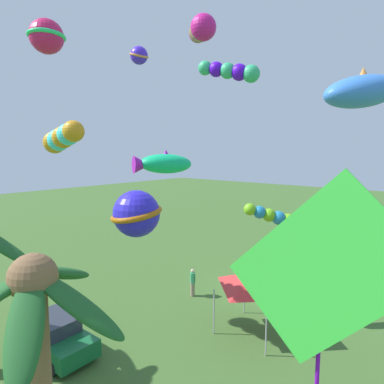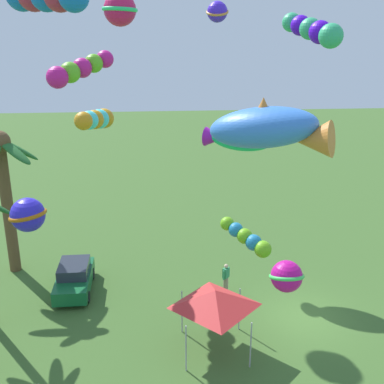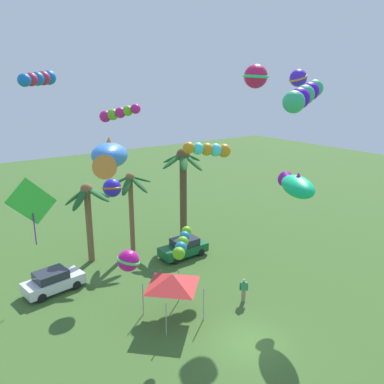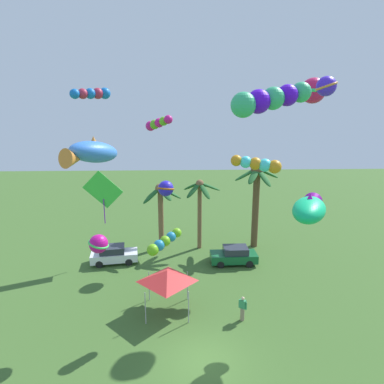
{
  "view_description": "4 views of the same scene",
  "coord_description": "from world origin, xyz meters",
  "px_view_note": "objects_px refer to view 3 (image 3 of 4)",
  "views": [
    {
      "loc": [
        -9.29,
        17.59,
        8.24
      ],
      "look_at": [
        0.29,
        6.15,
        6.43
      ],
      "focal_mm": 31.96,
      "sensor_mm": 36.0,
      "label": 1
    },
    {
      "loc": [
        -19.23,
        6.86,
        13.12
      ],
      "look_at": [
        -1.14,
        5.37,
        6.87
      ],
      "focal_mm": 44.96,
      "sensor_mm": 36.0,
      "label": 2
    },
    {
      "loc": [
        -13.42,
        -13.21,
        13.76
      ],
      "look_at": [
        0.06,
        5.38,
        7.27
      ],
      "focal_mm": 37.35,
      "sensor_mm": 36.0,
      "label": 3
    },
    {
      "loc": [
        -1.19,
        -14.31,
        12.35
      ],
      "look_at": [
        -0.39,
        5.37,
        7.69
      ],
      "focal_mm": 30.43,
      "sensor_mm": 36.0,
      "label": 4
    }
  ],
  "objects_px": {
    "kite_tube_0": "(118,113)",
    "kite_fish_4": "(109,156)",
    "kite_tube_6": "(182,243)",
    "kite_tube_5": "(303,96)",
    "parked_car_0": "(53,281)",
    "kite_tube_8": "(209,149)",
    "spectator_0": "(244,290)",
    "kite_ball_1": "(128,261)",
    "palm_tree_2": "(131,193)",
    "kite_ball_9": "(298,78)",
    "kite_tube_10": "(39,79)",
    "kite_fish_2": "(296,185)",
    "palm_tree_1": "(183,174)",
    "kite_ball_11": "(112,188)",
    "kite_diamond_7": "(32,202)",
    "palm_tree_0": "(88,205)",
    "parked_car_1": "(184,248)",
    "festival_tent": "(173,280)",
    "kite_ball_3": "(256,76)"
  },
  "relations": [
    {
      "from": "kite_tube_0",
      "to": "kite_tube_6",
      "type": "bearing_deg",
      "value": -84.94
    },
    {
      "from": "spectator_0",
      "to": "kite_fish_2",
      "type": "bearing_deg",
      "value": -16.34
    },
    {
      "from": "kite_tube_10",
      "to": "kite_ball_11",
      "type": "height_order",
      "value": "kite_tube_10"
    },
    {
      "from": "kite_fish_2",
      "to": "kite_tube_8",
      "type": "relative_size",
      "value": 1.07
    },
    {
      "from": "parked_car_0",
      "to": "kite_tube_8",
      "type": "distance_m",
      "value": 14.22
    },
    {
      "from": "spectator_0",
      "to": "kite_fish_4",
      "type": "xyz_separation_m",
      "value": [
        -8.56,
        0.25,
        9.56
      ]
    },
    {
      "from": "kite_fish_4",
      "to": "kite_fish_2",
      "type": "bearing_deg",
      "value": -5.8
    },
    {
      "from": "palm_tree_1",
      "to": "palm_tree_2",
      "type": "xyz_separation_m",
      "value": [
        -5.26,
        -0.22,
        -0.82
      ]
    },
    {
      "from": "kite_fish_2",
      "to": "kite_ball_9",
      "type": "bearing_deg",
      "value": 53.88
    },
    {
      "from": "festival_tent",
      "to": "kite_tube_10",
      "type": "bearing_deg",
      "value": 136.87
    },
    {
      "from": "palm_tree_1",
      "to": "kite_fish_2",
      "type": "xyz_separation_m",
      "value": [
        -0.13,
        -12.55,
        1.64
      ]
    },
    {
      "from": "spectator_0",
      "to": "kite_diamond_7",
      "type": "xyz_separation_m",
      "value": [
        -10.14,
        8.91,
        5.46
      ]
    },
    {
      "from": "palm_tree_0",
      "to": "parked_car_0",
      "type": "bearing_deg",
      "value": -142.93
    },
    {
      "from": "kite_fish_4",
      "to": "kite_tube_0",
      "type": "bearing_deg",
      "value": 60.0
    },
    {
      "from": "kite_tube_8",
      "to": "kite_ball_11",
      "type": "height_order",
      "value": "kite_tube_8"
    },
    {
      "from": "festival_tent",
      "to": "parked_car_0",
      "type": "bearing_deg",
      "value": 123.62
    },
    {
      "from": "kite_fish_4",
      "to": "kite_ball_11",
      "type": "distance_m",
      "value": 9.61
    },
    {
      "from": "festival_tent",
      "to": "kite_tube_8",
      "type": "height_order",
      "value": "kite_tube_8"
    },
    {
      "from": "parked_car_1",
      "to": "kite_fish_4",
      "type": "bearing_deg",
      "value": -140.87
    },
    {
      "from": "kite_fish_2",
      "to": "kite_ball_11",
      "type": "xyz_separation_m",
      "value": [
        -8.14,
        9.21,
        -0.89
      ]
    },
    {
      "from": "kite_tube_6",
      "to": "kite_ball_9",
      "type": "distance_m",
      "value": 12.3
    },
    {
      "from": "kite_tube_0",
      "to": "kite_tube_10",
      "type": "xyz_separation_m",
      "value": [
        -4.48,
        0.05,
        2.01
      ]
    },
    {
      "from": "palm_tree_1",
      "to": "kite_ball_9",
      "type": "relative_size",
      "value": 5.96
    },
    {
      "from": "kite_ball_1",
      "to": "parked_car_1",
      "type": "bearing_deg",
      "value": 43.12
    },
    {
      "from": "kite_tube_10",
      "to": "kite_ball_11",
      "type": "bearing_deg",
      "value": 25.08
    },
    {
      "from": "kite_tube_6",
      "to": "kite_tube_5",
      "type": "bearing_deg",
      "value": -36.89
    },
    {
      "from": "kite_diamond_7",
      "to": "spectator_0",
      "type": "bearing_deg",
      "value": -41.31
    },
    {
      "from": "kite_tube_5",
      "to": "kite_tube_10",
      "type": "relative_size",
      "value": 1.53
    },
    {
      "from": "kite_ball_9",
      "to": "palm_tree_1",
      "type": "bearing_deg",
      "value": 93.32
    },
    {
      "from": "palm_tree_2",
      "to": "kite_ball_1",
      "type": "xyz_separation_m",
      "value": [
        -6.4,
        -12.03,
        0.48
      ]
    },
    {
      "from": "parked_car_0",
      "to": "spectator_0",
      "type": "xyz_separation_m",
      "value": [
        9.46,
        -8.46,
        0.06
      ]
    },
    {
      "from": "spectator_0",
      "to": "kite_fish_2",
      "type": "xyz_separation_m",
      "value": [
        3.24,
        -0.95,
        6.62
      ]
    },
    {
      "from": "kite_fish_4",
      "to": "kite_ball_9",
      "type": "relative_size",
      "value": 2.88
    },
    {
      "from": "kite_diamond_7",
      "to": "kite_fish_4",
      "type": "bearing_deg",
      "value": -79.71
    },
    {
      "from": "kite_ball_9",
      "to": "kite_ball_1",
      "type": "bearing_deg",
      "value": -176.36
    },
    {
      "from": "kite_tube_5",
      "to": "kite_diamond_7",
      "type": "relative_size",
      "value": 0.8
    },
    {
      "from": "parked_car_1",
      "to": "kite_fish_4",
      "type": "distance_m",
      "value": 15.43
    },
    {
      "from": "kite_ball_11",
      "to": "kite_tube_10",
      "type": "bearing_deg",
      "value": -154.92
    },
    {
      "from": "festival_tent",
      "to": "kite_fish_2",
      "type": "distance_m",
      "value": 9.53
    },
    {
      "from": "kite_tube_5",
      "to": "kite_tube_10",
      "type": "height_order",
      "value": "kite_tube_10"
    },
    {
      "from": "kite_tube_6",
      "to": "kite_ball_11",
      "type": "bearing_deg",
      "value": 91.11
    },
    {
      "from": "kite_tube_0",
      "to": "kite_tube_5",
      "type": "distance_m",
      "value": 10.97
    },
    {
      "from": "kite_fish_2",
      "to": "kite_tube_6",
      "type": "height_order",
      "value": "kite_fish_2"
    },
    {
      "from": "kite_ball_3",
      "to": "kite_diamond_7",
      "type": "relative_size",
      "value": 0.57
    },
    {
      "from": "kite_tube_0",
      "to": "kite_fish_4",
      "type": "distance_m",
      "value": 6.73
    },
    {
      "from": "spectator_0",
      "to": "kite_ball_1",
      "type": "height_order",
      "value": "kite_ball_1"
    },
    {
      "from": "spectator_0",
      "to": "palm_tree_1",
      "type": "bearing_deg",
      "value": 73.84
    },
    {
      "from": "parked_car_1",
      "to": "kite_ball_9",
      "type": "bearing_deg",
      "value": -67.24
    },
    {
      "from": "kite_ball_9",
      "to": "kite_tube_10",
      "type": "distance_m",
      "value": 14.97
    },
    {
      "from": "palm_tree_0",
      "to": "spectator_0",
      "type": "bearing_deg",
      "value": -64.23
    }
  ]
}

